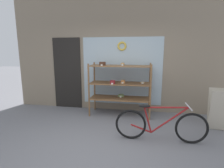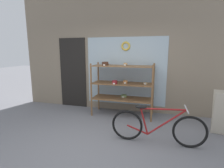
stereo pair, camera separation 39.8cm
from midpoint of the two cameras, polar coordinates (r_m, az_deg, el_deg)
The scene contains 4 objects.
ground_plane at distance 3.30m, azimuth -3.99°, elevation -20.56°, with size 30.00×30.00×0.00m, color slate.
storefront_facade at distance 5.03m, azimuth 4.33°, elevation 12.45°, with size 6.07×0.13×3.84m.
display_case at distance 4.64m, azimuth 5.72°, elevation 0.26°, with size 1.61×0.60×1.44m.
bicycle at distance 3.48m, azimuth 17.66°, elevation -13.27°, with size 1.73×0.46×0.73m.
Camera 2 is at (1.17, -2.61, 1.71)m, focal length 28.00 mm.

